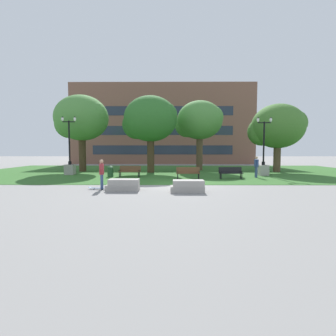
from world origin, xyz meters
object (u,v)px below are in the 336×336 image
Objects in this scene: trash_bin at (110,171)px; lamp_post_right at (263,164)px; person_bystander_near_lawn at (256,166)px; concrete_block_center at (123,185)px; park_bench_near_right at (130,171)px; lamp_post_left at (70,163)px; concrete_block_left at (188,186)px; skateboard at (97,188)px; park_bench_near_left at (231,172)px; person_skateboarder at (102,173)px; park_bench_far_left at (188,172)px.

lamp_post_right is at bearing 5.84° from trash_bin.
trash_bin is 11.91m from person_bystander_near_lawn.
park_bench_near_right reaches higher than concrete_block_center.
lamp_post_left reaches higher than person_bystander_near_lawn.
concrete_block_left is 5.17m from skateboard.
park_bench_near_left is 8.09m from park_bench_near_right.
lamp_post_right reaches higher than trash_bin.
lamp_post_right is (12.28, 8.06, 0.96)m from skateboard.
concrete_block_center is at bearing 172.62° from concrete_block_left.
person_skateboarder is at bearing 17.46° from skateboard.
park_bench_far_left is at bearing -18.05° from lamp_post_left.
skateboard is (-5.10, 0.81, -0.22)m from concrete_block_left.
person_skateboarder is at bearing -150.01° from person_bystander_near_lawn.
person_skateboarder reaches higher than concrete_block_left.
park_bench_near_left is at bearing 31.66° from person_skateboarder.
lamp_post_right reaches higher than concrete_block_center.
park_bench_near_right is (0.59, 6.56, -0.43)m from person_skateboarder.
lamp_post_left is 1.03× the size of lamp_post_right.
trash_bin is at bearing 171.96° from park_bench_near_left.
person_skateboarder is 1.00× the size of person_bystander_near_lawn.
person_skateboarder is 10.08m from park_bench_near_left.
lamp_post_left reaches higher than park_bench_near_right.
person_skateboarder reaches higher than skateboard.
park_bench_far_left is (4.70, -1.37, 0.00)m from park_bench_near_right.
park_bench_near_left is at bearing -156.79° from person_bystander_near_lawn.
park_bench_far_left is at bearing -157.50° from lamp_post_right.
park_bench_near_left is (7.27, 5.71, 0.23)m from concrete_block_center.
concrete_block_left is at bearing -60.19° from park_bench_near_right.
lamp_post_left is at bearing 178.01° from lamp_post_right.
person_bystander_near_lawn reaches higher than trash_bin.
person_bystander_near_lawn reaches higher than concrete_block_left.
person_skateboarder is at bearing 161.98° from concrete_block_center.
park_bench_near_left is 1.01× the size of park_bench_far_left.
skateboard is 6.70m from park_bench_near_right.
concrete_block_left is (3.55, -0.46, 0.00)m from concrete_block_center.
person_skateboarder reaches higher than park_bench_near_left.
concrete_block_left is at bearing -43.53° from lamp_post_left.
person_skateboarder is at bearing -81.22° from trash_bin.
concrete_block_center is 0.35× the size of lamp_post_left.
park_bench_far_left is (5.54, 5.26, 0.45)m from skateboard.
person_skateboarder is 0.92× the size of park_bench_near_right.
concrete_block_center is at bearing -18.02° from person_skateboarder.
park_bench_near_right is 0.36× the size of lamp_post_left.
park_bench_far_left is at bearing 43.54° from skateboard.
person_skateboarder is 1.78× the size of trash_bin.
park_bench_near_right is (-0.72, 6.98, 0.23)m from concrete_block_center.
person_skateboarder is at bearing -135.58° from park_bench_far_left.
person_bystander_near_lawn is at bearing -8.21° from lamp_post_left.
lamp_post_left is 4.55m from trash_bin.
park_bench_near_right is at bearing 163.75° from park_bench_far_left.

